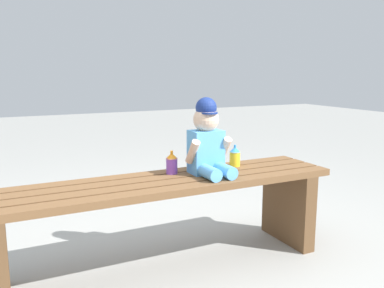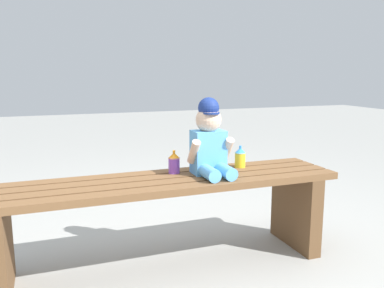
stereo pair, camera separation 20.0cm
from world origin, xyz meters
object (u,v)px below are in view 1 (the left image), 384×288
Objects in this scene: park_bench at (166,208)px; sippy_cup_right at (235,156)px; child_figure at (208,141)px; sippy_cup_left at (172,163)px.

sippy_cup_right reaches higher than park_bench.
sippy_cup_right is at bearing 20.14° from child_figure.
park_bench is 0.24m from sippy_cup_left.
sippy_cup_left is (-0.17, 0.08, -0.12)m from child_figure.
child_figure is 0.26m from sippy_cup_right.
sippy_cup_left is 0.39m from sippy_cup_right.
sippy_cup_left is at bearing 52.34° from park_bench.
child_figure reaches higher than sippy_cup_left.
child_figure is 0.22m from sippy_cup_left.
park_bench is 14.62× the size of sippy_cup_left.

